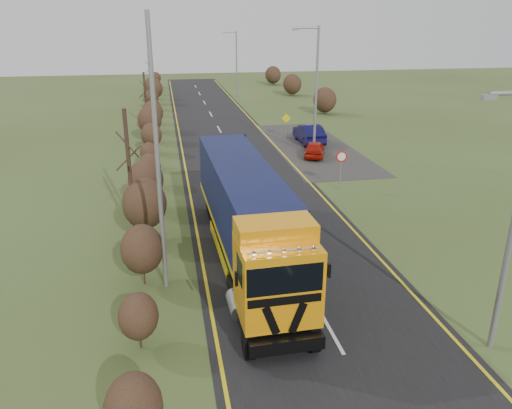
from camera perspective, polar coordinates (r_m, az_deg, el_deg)
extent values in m
plane|color=#3D4C20|center=(20.32, 4.72, -7.54)|extent=(160.00, 160.00, 0.00)
cube|color=black|center=(29.30, -0.29, 1.50)|extent=(8.00, 120.00, 0.02)
cube|color=#2F2C2A|center=(40.12, 6.39, 6.58)|extent=(6.00, 18.00, 0.02)
cube|color=yellow|center=(28.91, -7.53, 1.09)|extent=(0.12, 116.00, 0.01)
cube|color=yellow|center=(30.13, 6.66, 1.93)|extent=(0.12, 116.00, 0.01)
cube|color=silver|center=(17.03, 8.27, -13.62)|extent=(0.12, 3.00, 0.01)
cube|color=silver|center=(23.80, 2.25, -3.06)|extent=(0.12, 3.00, 0.01)
cube|color=silver|center=(31.17, -0.94, 2.70)|extent=(0.12, 3.00, 0.01)
cube|color=silver|center=(38.78, -2.90, 6.23)|extent=(0.12, 3.00, 0.01)
cube|color=silver|center=(46.53, -4.24, 8.59)|extent=(0.12, 3.00, 0.01)
cube|color=silver|center=(54.35, -5.20, 10.27)|extent=(0.12, 3.00, 0.01)
cube|color=silver|center=(62.21, -5.92, 11.52)|extent=(0.12, 3.00, 0.01)
cube|color=silver|center=(70.11, -6.49, 12.49)|extent=(0.12, 3.00, 0.01)
cube|color=silver|center=(78.03, -6.94, 13.26)|extent=(0.12, 3.00, 0.01)
ellipsoid|color=black|center=(12.47, -13.83, -21.66)|extent=(1.34, 1.74, 1.54)
ellipsoid|color=black|center=(15.75, -13.29, -12.28)|extent=(1.21, 1.57, 1.39)
ellipsoid|color=black|center=(19.09, -12.89, -4.96)|extent=(1.58, 2.06, 1.82)
ellipsoid|color=black|center=(22.66, -12.62, 0.13)|extent=(1.96, 2.55, 2.25)
ellipsoid|color=black|center=(26.49, -12.48, 2.82)|extent=(1.83, 2.38, 2.10)
ellipsoid|color=black|center=(30.44, -12.10, 4.28)|extent=(1.37, 1.78, 1.57)
ellipsoid|color=black|center=(34.35, -12.15, 5.82)|extent=(1.20, 1.56, 1.38)
ellipsoid|color=black|center=(38.17, -11.87, 7.79)|extent=(1.55, 2.02, 1.78)
ellipsoid|color=black|center=(42.02, -12.07, 9.42)|extent=(1.95, 2.53, 2.24)
ellipsoid|color=black|center=(45.97, -11.73, 10.25)|extent=(1.85, 2.41, 2.13)
ellipsoid|color=black|center=(49.99, -11.90, 10.53)|extent=(1.40, 1.81, 1.61)
ellipsoid|color=black|center=(53.96, -11.56, 11.05)|extent=(1.19, 1.55, 1.37)
ellipsoid|color=black|center=(57.88, -11.83, 11.94)|extent=(1.52, 1.97, 1.75)
ellipsoid|color=black|center=(61.78, -11.52, 12.84)|extent=(1.93, 2.51, 2.22)
ellipsoid|color=black|center=(65.77, -11.78, 13.21)|extent=(1.88, 2.44, 2.16)
ellipsoid|color=black|center=(69.78, -11.43, 13.28)|extent=(1.43, 1.85, 1.64)
ellipsoid|color=black|center=(73.79, -11.69, 13.45)|extent=(1.19, 1.55, 1.37)
ellipsoid|color=black|center=(77.73, -11.38, 14.01)|extent=(1.49, 1.93, 1.71)
cylinder|color=#322219|center=(22.32, -14.18, 2.90)|extent=(0.18, 0.18, 6.05)
cylinder|color=#322219|center=(47.83, -12.51, 11.54)|extent=(0.18, 0.18, 5.06)
cylinder|color=#322219|center=(69.66, -12.07, 14.24)|extent=(0.18, 0.18, 5.15)
cube|color=black|center=(16.61, 1.68, -11.76)|extent=(2.37, 4.37, 0.42)
cube|color=orange|center=(15.12, 2.41, -8.47)|extent=(2.40, 2.12, 2.43)
cube|color=black|center=(15.22, 3.15, -15.80)|extent=(2.34, 0.18, 0.51)
cube|color=black|center=(14.57, 1.74, -13.13)|extent=(0.57, 0.04, 1.01)
cube|color=black|center=(14.73, 4.80, -12.79)|extent=(0.57, 0.04, 1.01)
cube|color=black|center=(14.01, 3.35, -8.58)|extent=(2.20, 0.12, 0.89)
cube|color=black|center=(14.32, 3.33, -10.93)|extent=(2.15, 0.09, 0.26)
cube|color=orange|center=(14.76, 2.21, -2.83)|extent=(2.38, 1.38, 0.52)
cylinder|color=silver|center=(13.83, 3.21, -5.27)|extent=(2.06, 0.12, 0.06)
cube|color=black|center=(13.95, -2.26, -8.48)|extent=(0.08, 0.12, 0.42)
cube|color=black|center=(14.52, 8.34, -7.48)|extent=(0.08, 0.12, 0.42)
cylinder|color=gray|center=(16.74, -2.27, -11.30)|extent=(0.56, 1.23, 0.52)
cylinder|color=gray|center=(17.12, 5.00, -10.59)|extent=(0.56, 1.23, 0.52)
cube|color=yellow|center=(21.72, -1.64, -2.21)|extent=(2.67, 11.86, 0.22)
cube|color=black|center=(21.22, -1.68, 1.28)|extent=(2.64, 11.48, 2.57)
cube|color=#0E103B|center=(26.65, -3.58, 5.24)|extent=(2.32, 0.13, 2.57)
cube|color=#0E103B|center=(16.00, 1.48, -5.34)|extent=(2.32, 0.13, 2.57)
cube|color=black|center=(25.20, -2.88, -0.29)|extent=(2.25, 3.43, 0.33)
cube|color=yellow|center=(21.00, -4.32, -4.99)|extent=(0.20, 5.15, 0.42)
cube|color=yellow|center=(21.32, 1.81, -4.53)|extent=(0.20, 5.15, 0.42)
cylinder|color=black|center=(15.33, -0.85, -15.58)|extent=(0.33, 0.98, 0.97)
cylinder|color=black|center=(15.71, 6.47, -14.73)|extent=(0.33, 0.98, 0.97)
cylinder|color=black|center=(17.26, -2.17, -11.08)|extent=(0.33, 0.98, 0.97)
cylinder|color=black|center=(17.60, 4.28, -10.46)|extent=(0.33, 0.98, 0.97)
cylinder|color=black|center=(24.36, -4.90, -1.40)|extent=(0.33, 0.98, 0.97)
cylinder|color=black|center=(24.60, -0.34, -1.09)|extent=(0.33, 0.98, 0.97)
cylinder|color=black|center=(25.23, -5.11, -0.62)|extent=(0.33, 0.98, 0.97)
cylinder|color=black|center=(25.46, -0.71, -0.34)|extent=(0.33, 0.98, 0.97)
cylinder|color=black|center=(26.10, -5.31, 0.10)|extent=(0.33, 0.98, 0.97)
cylinder|color=black|center=(26.33, -1.05, 0.37)|extent=(0.33, 0.98, 0.97)
imported|color=#A21408|center=(37.07, 6.72, 6.33)|extent=(2.46, 3.70, 1.17)
imported|color=#0B0936|center=(41.26, 6.06, 8.05)|extent=(1.63, 4.64, 1.53)
cylinder|color=gray|center=(15.83, 27.26, -2.53)|extent=(0.18, 0.18, 7.88)
cube|color=gray|center=(14.09, 25.09, 11.04)|extent=(0.39, 0.16, 0.12)
cylinder|color=gray|center=(36.42, 6.88, 12.46)|extent=(0.18, 0.18, 9.13)
cylinder|color=gray|center=(35.86, 5.88, 19.46)|extent=(1.62, 0.12, 0.12)
cube|color=gray|center=(35.65, 4.54, 19.33)|extent=(0.46, 0.18, 0.14)
cylinder|color=gray|center=(66.18, -2.23, 15.67)|extent=(0.18, 0.18, 8.16)
cylinder|color=gray|center=(65.87, -2.94, 19.07)|extent=(1.45, 0.12, 0.12)
cube|color=gray|center=(65.78, -3.60, 18.98)|extent=(0.41, 0.16, 0.13)
cylinder|color=gray|center=(17.64, -11.18, 4.88)|extent=(0.16, 0.16, 9.79)
cylinder|color=gray|center=(29.77, 9.61, 3.54)|extent=(0.08, 0.08, 2.03)
cylinder|color=red|center=(29.47, 9.74, 5.42)|extent=(0.65, 0.04, 0.65)
cylinder|color=white|center=(29.45, 9.75, 5.41)|extent=(0.49, 0.02, 0.49)
cylinder|color=gray|center=(42.92, 3.44, 8.64)|extent=(0.08, 0.08, 1.57)
cube|color=yellow|center=(42.70, 3.48, 9.80)|extent=(0.79, 0.04, 0.79)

